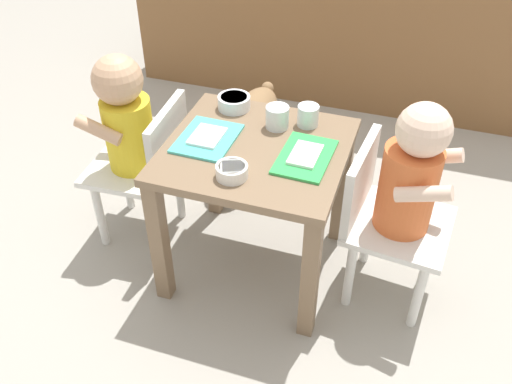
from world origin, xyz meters
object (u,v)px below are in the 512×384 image
dining_table (256,174)px  cereal_bowl_right_side (232,171)px  water_cup_left (277,118)px  water_cup_right (308,117)px  food_tray_right (305,156)px  veggie_bowl_far (234,102)px  dog (250,121)px  food_tray_left (207,138)px  seated_child_right (404,185)px  seated_child_left (132,129)px

dining_table → cereal_bowl_right_side: bearing=-96.3°
water_cup_left → water_cup_right: bearing=25.8°
food_tray_right → veggie_bowl_far: bearing=145.5°
dog → water_cup_right: 0.55m
dining_table → food_tray_left: 0.17m
seated_child_right → veggie_bowl_far: bearing=163.3°
food_tray_right → dog: bearing=122.9°
food_tray_right → water_cup_right: water_cup_right is taller
water_cup_right → veggie_bowl_far: water_cup_right is taller
food_tray_left → water_cup_left: water_cup_left is taller
seated_child_left → water_cup_right: seated_child_left is taller
seated_child_right → water_cup_left: size_ratio=9.74×
dog → water_cup_left: water_cup_left is taller
dining_table → water_cup_right: water_cup_right is taller
food_tray_left → dining_table: bearing=3.1°
seated_child_right → food_tray_left: seated_child_right is taller
dog → cereal_bowl_right_side: 0.74m
food_tray_left → water_cup_left: 0.21m
food_tray_left → veggie_bowl_far: 0.19m
water_cup_right → cereal_bowl_right_side: water_cup_right is taller
dog → water_cup_right: size_ratio=7.69×
seated_child_left → food_tray_right: 0.56m
water_cup_right → cereal_bowl_right_side: size_ratio=0.75×
seated_child_right → veggie_bowl_far: 0.57m
water_cup_left → veggie_bowl_far: size_ratio=0.68×
seated_child_right → water_cup_right: seated_child_right is taller
food_tray_right → seated_child_left: bearing=175.7°
dining_table → seated_child_left: 0.42m
food_tray_left → food_tray_right: (0.29, 0.00, 0.00)m
food_tray_right → cereal_bowl_right_side: cereal_bowl_right_side is taller
food_tray_left → food_tray_right: 0.29m
seated_child_left → seated_child_right: bearing=-1.1°
seated_child_left → food_tray_left: bearing=-8.7°
seated_child_right → water_cup_right: 0.34m
dog → food_tray_right: size_ratio=2.27×
water_cup_right → seated_child_left: bearing=-166.5°
food_tray_right → water_cup_right: (-0.04, 0.17, 0.02)m
food_tray_left → seated_child_right: bearing=2.6°
seated_child_right → food_tray_right: size_ratio=3.12×
seated_child_right → dog: seated_child_right is taller
food_tray_left → cereal_bowl_right_side: 0.19m
food_tray_left → water_cup_left: size_ratio=2.93×
dining_table → seated_child_left: (-0.41, 0.03, 0.05)m
dining_table → food_tray_right: (0.14, -0.01, 0.10)m
seated_child_left → dog: seated_child_left is taller
seated_child_right → water_cup_left: seated_child_right is taller
water_cup_left → cereal_bowl_right_side: (-0.04, -0.27, -0.01)m
dining_table → water_cup_left: bearing=78.0°
dog → water_cup_right: bearing=-49.6°
food_tray_right → veggie_bowl_far: veggie_bowl_far is taller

